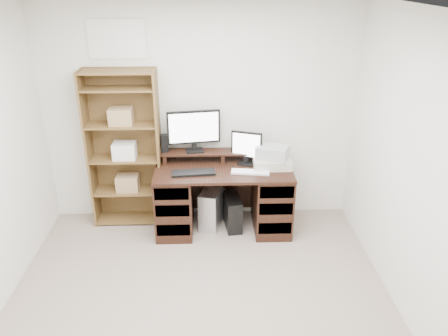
{
  "coord_description": "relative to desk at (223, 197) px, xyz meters",
  "views": [
    {
      "loc": [
        0.11,
        -2.71,
        2.74
      ],
      "look_at": [
        0.25,
        1.43,
        0.85
      ],
      "focal_mm": 35.0,
      "sensor_mm": 36.0,
      "label": 1
    }
  ],
  "objects": [
    {
      "name": "bookshelf",
      "position": [
        -1.1,
        0.21,
        0.53
      ],
      "size": [
        0.8,
        0.3,
        1.8
      ],
      "color": "brown",
      "rests_on": "ground"
    },
    {
      "name": "monitor_small",
      "position": [
        0.26,
        0.12,
        0.57
      ],
      "size": [
        0.33,
        0.17,
        0.38
      ],
      "rotation": [
        0.0,
        0.0,
        -0.33
      ],
      "color": "black",
      "rests_on": "desk"
    },
    {
      "name": "keyboard_black",
      "position": [
        -0.32,
        -0.13,
        0.37
      ],
      "size": [
        0.48,
        0.2,
        0.03
      ],
      "primitive_type": "cube",
      "rotation": [
        0.0,
        0.0,
        0.1
      ],
      "color": "black",
      "rests_on": "desk"
    },
    {
      "name": "riser_shelf",
      "position": [
        0.0,
        0.21,
        0.45
      ],
      "size": [
        1.4,
        0.22,
        0.12
      ],
      "color": "black",
      "rests_on": "desk"
    },
    {
      "name": "printer",
      "position": [
        0.54,
        0.03,
        0.41
      ],
      "size": [
        0.41,
        0.31,
        0.1
      ],
      "primitive_type": "cube",
      "rotation": [
        0.0,
        0.0,
        0.01
      ],
      "color": "beige",
      "rests_on": "desk"
    },
    {
      "name": "desk",
      "position": [
        0.0,
        0.0,
        0.0
      ],
      "size": [
        1.5,
        0.7,
        0.75
      ],
      "color": "black",
      "rests_on": "ground"
    },
    {
      "name": "tower_silver",
      "position": [
        -0.13,
        0.07,
        -0.16
      ],
      "size": [
        0.32,
        0.5,
        0.46
      ],
      "primitive_type": "cube",
      "rotation": [
        0.0,
        0.0,
        -0.28
      ],
      "color": "silver",
      "rests_on": "ground"
    },
    {
      "name": "speaker",
      "position": [
        -0.65,
        0.22,
        0.58
      ],
      "size": [
        0.09,
        0.09,
        0.2
      ],
      "primitive_type": "cube",
      "rotation": [
        0.0,
        0.0,
        0.16
      ],
      "color": "black",
      "rests_on": "riser_shelf"
    },
    {
      "name": "mouse",
      "position": [
        0.56,
        -0.09,
        0.38
      ],
      "size": [
        0.1,
        0.08,
        0.03
      ],
      "primitive_type": "ellipsoid",
      "rotation": [
        0.0,
        0.0,
        0.29
      ],
      "color": "silver",
      "rests_on": "desk"
    },
    {
      "name": "tower_black",
      "position": [
        0.11,
        -0.0,
        -0.2
      ],
      "size": [
        0.21,
        0.4,
        0.38
      ],
      "rotation": [
        0.0,
        0.0,
        0.13
      ],
      "color": "black",
      "rests_on": "ground"
    },
    {
      "name": "monitor_wide",
      "position": [
        -0.32,
        0.23,
        0.74
      ],
      "size": [
        0.59,
        0.18,
        0.47
      ],
      "rotation": [
        0.0,
        0.0,
        0.15
      ],
      "color": "black",
      "rests_on": "riser_shelf"
    },
    {
      "name": "room",
      "position": [
        -0.25,
        -1.64,
        0.86
      ],
      "size": [
        3.54,
        4.04,
        2.54
      ],
      "color": "gray",
      "rests_on": "ground"
    },
    {
      "name": "keyboard_white",
      "position": [
        0.28,
        -0.13,
        0.37
      ],
      "size": [
        0.42,
        0.18,
        0.02
      ],
      "primitive_type": "cube",
      "rotation": [
        0.0,
        0.0,
        -0.14
      ],
      "color": "white",
      "rests_on": "desk"
    },
    {
      "name": "basket",
      "position": [
        0.54,
        0.03,
        0.53
      ],
      "size": [
        0.39,
        0.34,
        0.14
      ],
      "primitive_type": "cube",
      "rotation": [
        0.0,
        0.0,
        -0.37
      ],
      "color": "#A5AAB0",
      "rests_on": "printer"
    }
  ]
}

